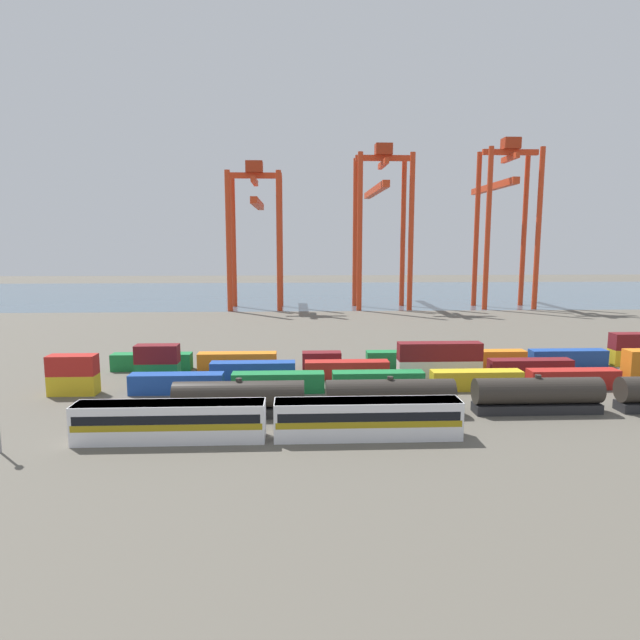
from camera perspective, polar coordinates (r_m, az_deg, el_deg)
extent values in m
plane|color=#5B564C|center=(112.64, 1.03, -1.74)|extent=(420.00, 420.00, 0.00)
cube|color=#475B6B|center=(208.00, -0.60, 2.86)|extent=(400.00, 110.00, 0.01)
cube|color=silver|center=(55.99, -15.62, -10.38)|extent=(18.73, 3.10, 3.90)
cube|color=#9E8414|center=(56.03, -15.62, -10.47)|extent=(18.35, 3.14, 0.64)
cube|color=black|center=(55.78, -15.65, -9.71)|extent=(17.98, 3.13, 0.90)
cube|color=slate|center=(55.46, -15.69, -8.64)|extent=(18.54, 2.85, 0.36)
cube|color=silver|center=(55.01, 5.07, -10.43)|extent=(18.73, 3.10, 3.90)
cube|color=#9E8414|center=(55.04, 5.06, -10.53)|extent=(18.35, 3.14, 0.64)
cube|color=black|center=(54.80, 5.07, -9.76)|extent=(17.98, 3.13, 0.90)
cube|color=slate|center=(54.47, 5.09, -8.67)|extent=(18.54, 2.85, 0.36)
cube|color=#232326|center=(62.17, -8.56, -9.63)|extent=(14.65, 2.50, 1.10)
cylinder|color=#2D2823|center=(61.58, -8.60, -7.81)|extent=(14.65, 3.00, 3.00)
cylinder|color=#2D2823|center=(61.14, -8.63, -6.30)|extent=(0.70, 0.70, 0.36)
cube|color=#232326|center=(62.72, 7.42, -9.45)|extent=(14.65, 2.50, 1.10)
cylinder|color=#2D2823|center=(62.13, 7.45, -7.64)|extent=(14.65, 3.00, 3.00)
cylinder|color=#2D2823|center=(61.69, 7.48, -6.14)|extent=(0.70, 0.70, 0.36)
cube|color=#232326|center=(67.74, 22.01, -8.65)|extent=(14.65, 2.50, 1.10)
cylinder|color=#2D2823|center=(67.20, 22.10, -6.97)|extent=(14.65, 3.00, 3.00)
cylinder|color=#2D2823|center=(66.79, 22.18, -5.58)|extent=(0.70, 0.70, 0.36)
cube|color=gold|center=(76.86, -24.70, -6.25)|extent=(6.04, 2.44, 2.60)
cube|color=#AD211C|center=(76.28, -24.82, -4.36)|extent=(6.04, 2.44, 2.60)
cube|color=#1C4299|center=(72.91, -14.97, -6.52)|extent=(12.10, 2.44, 2.60)
cube|color=#197538|center=(71.24, -4.46, -6.61)|extent=(12.10, 2.44, 2.60)
cube|color=#197538|center=(71.99, 6.18, -6.48)|extent=(12.10, 2.44, 2.60)
cube|color=gold|center=(75.11, 16.26, -6.14)|extent=(12.10, 2.44, 2.60)
cube|color=#AD211C|center=(80.31, 25.28, -5.68)|extent=(12.10, 2.44, 2.60)
cube|color=#197538|center=(80.06, -16.84, -5.28)|extent=(6.04, 2.44, 2.60)
cube|color=maroon|center=(79.51, -16.92, -3.46)|extent=(6.04, 2.44, 2.60)
cube|color=#1C4299|center=(77.83, -7.13, -5.37)|extent=(12.10, 2.44, 2.60)
cube|color=#AD211C|center=(77.90, 2.86, -5.30)|extent=(12.10, 2.44, 2.60)
cube|color=silver|center=(80.27, 12.54, -5.08)|extent=(12.10, 2.44, 2.60)
cube|color=maroon|center=(79.72, 12.60, -3.26)|extent=(12.10, 2.44, 2.60)
cube|color=maroon|center=(84.76, 21.42, -4.76)|extent=(12.10, 2.44, 2.60)
cube|color=#197538|center=(86.91, -17.42, -4.25)|extent=(12.10, 2.44, 2.60)
cube|color=orange|center=(84.49, -8.77, -4.32)|extent=(12.10, 2.44, 2.60)
cube|color=maroon|center=(84.06, 0.18, -4.28)|extent=(6.04, 2.44, 2.60)
cube|color=#197538|center=(85.67, 9.00, -4.15)|extent=(12.10, 2.44, 2.60)
cube|color=orange|center=(89.20, 17.31, -3.93)|extent=(12.10, 2.44, 2.60)
cube|color=#1C4299|center=(94.43, 24.83, -3.66)|extent=(12.10, 2.44, 2.60)
cylinder|color=red|center=(154.60, -9.68, 8.20)|extent=(1.50, 1.50, 39.40)
cylinder|color=red|center=(153.50, -4.37, 8.29)|extent=(1.50, 1.50, 39.40)
cylinder|color=red|center=(166.17, -9.18, 8.20)|extent=(1.50, 1.50, 39.40)
cylinder|color=red|center=(165.15, -4.24, 8.29)|extent=(1.50, 1.50, 39.40)
cube|color=red|center=(160.83, -6.99, 15.00)|extent=(15.78, 1.20, 1.60)
cube|color=red|center=(160.65, -6.98, 14.43)|extent=(1.20, 13.25, 1.60)
cube|color=red|center=(171.32, -6.65, 12.16)|extent=(2.00, 32.11, 2.00)
cube|color=#9F2C14|center=(161.13, -7.00, 15.85)|extent=(4.80, 4.00, 3.20)
cylinder|color=red|center=(154.50, 4.24, 9.24)|extent=(1.50, 1.50, 44.50)
cylinder|color=red|center=(156.89, 9.65, 9.13)|extent=(1.50, 1.50, 44.50)
cylinder|color=red|center=(166.07, 3.77, 9.17)|extent=(1.50, 1.50, 44.50)
cylinder|color=red|center=(168.30, 8.81, 9.08)|extent=(1.50, 1.50, 44.50)
cube|color=red|center=(163.05, 6.76, 16.72)|extent=(16.31, 1.20, 1.60)
cube|color=red|center=(162.82, 6.75, 16.16)|extent=(1.20, 13.24, 1.60)
cube|color=red|center=(176.49, 5.93, 13.53)|extent=(2.00, 41.85, 2.00)
cube|color=#9F2C14|center=(163.42, 6.77, 17.55)|extent=(4.80, 4.00, 3.20)
cylinder|color=red|center=(163.97, 17.41, 9.16)|extent=(1.50, 1.50, 46.41)
cylinder|color=red|center=(169.55, 22.19, 8.89)|extent=(1.50, 1.50, 46.41)
cylinder|color=red|center=(173.21, 16.30, 9.14)|extent=(1.50, 1.50, 46.41)
cylinder|color=red|center=(178.51, 20.88, 8.90)|extent=(1.50, 1.50, 46.41)
cube|color=red|center=(173.10, 19.58, 16.45)|extent=(16.46, 1.20, 1.60)
cube|color=red|center=(172.86, 19.56, 15.93)|extent=(1.20, 11.38, 1.60)
cube|color=red|center=(184.05, 17.91, 13.32)|extent=(2.00, 36.94, 2.00)
cube|color=#9F2C14|center=(173.47, 19.62, 17.24)|extent=(4.80, 4.00, 3.20)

